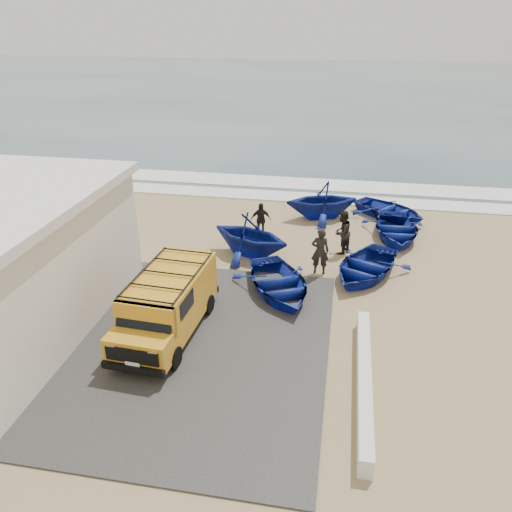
{
  "coord_description": "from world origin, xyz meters",
  "views": [
    {
      "loc": [
        4.02,
        -13.88,
        9.15
      ],
      "look_at": [
        1.14,
        2.06,
        1.2
      ],
      "focal_mm": 35.0,
      "sensor_mm": 36.0,
      "label": 1
    }
  ],
  "objects_px": {
    "fisherman_middle": "(342,232)",
    "fisherman_front": "(320,251)",
    "boat_near_left": "(278,283)",
    "fisherman_back": "(261,220)",
    "van": "(167,302)",
    "boat_mid_left": "(250,235)",
    "boat_far_left": "(322,200)",
    "boat_far_right": "(389,210)",
    "boat_mid_right": "(396,229)",
    "parapet": "(364,380)",
    "boat_near_right": "(365,266)"
  },
  "relations": [
    {
      "from": "boat_mid_right",
      "to": "fisherman_back",
      "type": "xyz_separation_m",
      "value": [
        -5.99,
        -0.87,
        0.37
      ]
    },
    {
      "from": "boat_far_right",
      "to": "fisherman_front",
      "type": "relative_size",
      "value": 1.98
    },
    {
      "from": "boat_mid_left",
      "to": "van",
      "type": "bearing_deg",
      "value": -171.34
    },
    {
      "from": "parapet",
      "to": "fisherman_middle",
      "type": "distance_m",
      "value": 8.51
    },
    {
      "from": "boat_mid_right",
      "to": "fisherman_front",
      "type": "height_order",
      "value": "fisherman_front"
    },
    {
      "from": "boat_mid_right",
      "to": "boat_mid_left",
      "type": "bearing_deg",
      "value": -157.05
    },
    {
      "from": "parapet",
      "to": "boat_far_right",
      "type": "distance_m",
      "value": 12.98
    },
    {
      "from": "boat_far_left",
      "to": "fisherman_front",
      "type": "xyz_separation_m",
      "value": [
        0.29,
        -5.85,
        0.02
      ]
    },
    {
      "from": "boat_near_left",
      "to": "fisherman_middle",
      "type": "xyz_separation_m",
      "value": [
        2.12,
        3.83,
        0.52
      ]
    },
    {
      "from": "boat_far_left",
      "to": "fisherman_back",
      "type": "relative_size",
      "value": 2.23
    },
    {
      "from": "parapet",
      "to": "fisherman_middle",
      "type": "bearing_deg",
      "value": 95.74
    },
    {
      "from": "van",
      "to": "fisherman_back",
      "type": "xyz_separation_m",
      "value": [
        1.55,
        7.95,
        -0.3
      ]
    },
    {
      "from": "van",
      "to": "boat_mid_right",
      "type": "relative_size",
      "value": 1.21
    },
    {
      "from": "boat_near_right",
      "to": "boat_mid_left",
      "type": "height_order",
      "value": "boat_mid_left"
    },
    {
      "from": "boat_near_left",
      "to": "boat_mid_left",
      "type": "relative_size",
      "value": 1.15
    },
    {
      "from": "boat_near_left",
      "to": "boat_far_right",
      "type": "distance_m",
      "value": 9.37
    },
    {
      "from": "van",
      "to": "boat_far_right",
      "type": "xyz_separation_m",
      "value": [
        7.42,
        11.3,
        -0.7
      ]
    },
    {
      "from": "parapet",
      "to": "boat_near_right",
      "type": "height_order",
      "value": "boat_near_right"
    },
    {
      "from": "van",
      "to": "boat_far_right",
      "type": "bearing_deg",
      "value": 60.4
    },
    {
      "from": "fisherman_back",
      "to": "fisherman_middle",
      "type": "bearing_deg",
      "value": -36.25
    },
    {
      "from": "boat_mid_left",
      "to": "fisherman_back",
      "type": "relative_size",
      "value": 2.21
    },
    {
      "from": "boat_near_left",
      "to": "boat_mid_left",
      "type": "xyz_separation_m",
      "value": [
        -1.6,
        2.93,
        0.5
      ]
    },
    {
      "from": "boat_mid_left",
      "to": "fisherman_middle",
      "type": "relative_size",
      "value": 1.86
    },
    {
      "from": "fisherman_front",
      "to": "boat_far_right",
      "type": "bearing_deg",
      "value": -119.01
    },
    {
      "from": "boat_far_left",
      "to": "boat_near_right",
      "type": "bearing_deg",
      "value": 0.48
    },
    {
      "from": "boat_mid_right",
      "to": "fisherman_front",
      "type": "distance_m",
      "value": 5.12
    },
    {
      "from": "boat_near_left",
      "to": "fisherman_back",
      "type": "xyz_separation_m",
      "value": [
        -1.51,
        4.95,
        0.37
      ]
    },
    {
      "from": "boat_near_left",
      "to": "fisherman_back",
      "type": "relative_size",
      "value": 2.53
    },
    {
      "from": "van",
      "to": "boat_near_left",
      "type": "distance_m",
      "value": 4.34
    },
    {
      "from": "boat_mid_right",
      "to": "boat_far_right",
      "type": "height_order",
      "value": "boat_mid_right"
    },
    {
      "from": "boat_near_left",
      "to": "boat_mid_right",
      "type": "distance_m",
      "value": 7.35
    },
    {
      "from": "boat_mid_left",
      "to": "boat_far_right",
      "type": "bearing_deg",
      "value": -25.41
    },
    {
      "from": "boat_far_right",
      "to": "fisherman_middle",
      "type": "xyz_separation_m",
      "value": [
        -2.24,
        -4.47,
        0.55
      ]
    },
    {
      "from": "fisherman_middle",
      "to": "fisherman_back",
      "type": "height_order",
      "value": "fisherman_middle"
    },
    {
      "from": "fisherman_front",
      "to": "fisherman_back",
      "type": "distance_m",
      "value": 4.23
    },
    {
      "from": "boat_far_left",
      "to": "van",
      "type": "bearing_deg",
      "value": -39.9
    },
    {
      "from": "boat_mid_left",
      "to": "boat_near_left",
      "type": "bearing_deg",
      "value": -128.88
    },
    {
      "from": "van",
      "to": "boat_mid_left",
      "type": "relative_size",
      "value": 1.38
    },
    {
      "from": "boat_near_right",
      "to": "boat_mid_right",
      "type": "xyz_separation_m",
      "value": [
        1.41,
        3.93,
        0.01
      ]
    },
    {
      "from": "boat_mid_left",
      "to": "fisherman_middle",
      "type": "bearing_deg",
      "value": -53.79
    },
    {
      "from": "fisherman_middle",
      "to": "fisherman_front",
      "type": "bearing_deg",
      "value": 6.93
    },
    {
      "from": "parapet",
      "to": "boat_mid_right",
      "type": "xyz_separation_m",
      "value": [
        1.52,
        10.44,
        0.14
      ]
    },
    {
      "from": "boat_mid_right",
      "to": "boat_far_right",
      "type": "bearing_deg",
      "value": 90.37
    },
    {
      "from": "boat_mid_right",
      "to": "boat_far_right",
      "type": "distance_m",
      "value": 2.47
    },
    {
      "from": "boat_near_left",
      "to": "boat_mid_right",
      "type": "xyz_separation_m",
      "value": [
        4.48,
        5.83,
        0.0
      ]
    },
    {
      "from": "van",
      "to": "boat_far_left",
      "type": "xyz_separation_m",
      "value": [
        4.11,
        10.67,
        -0.16
      ]
    },
    {
      "from": "boat_mid_right",
      "to": "fisherman_front",
      "type": "bearing_deg",
      "value": -130.68
    },
    {
      "from": "parapet",
      "to": "boat_near_right",
      "type": "relative_size",
      "value": 1.53
    },
    {
      "from": "parapet",
      "to": "boat_mid_left",
      "type": "relative_size",
      "value": 1.73
    },
    {
      "from": "boat_far_right",
      "to": "boat_near_right",
      "type": "bearing_deg",
      "value": -153.09
    }
  ]
}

